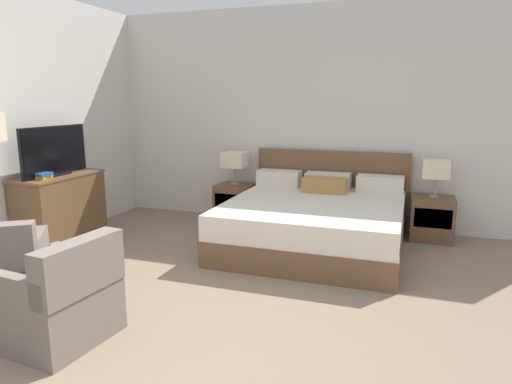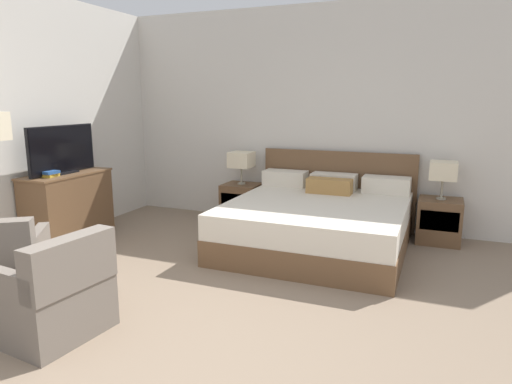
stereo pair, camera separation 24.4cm
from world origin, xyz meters
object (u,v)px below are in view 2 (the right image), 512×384
bed (318,222)px  table_lamp_right (443,171)px  nightstand_right (439,221)px  tv (62,150)px  dresser (68,206)px  nightstand_left (242,203)px  table_lamp_left (241,160)px  book_blue_cover (46,172)px  armchair_companion (52,297)px  book_red_cover (46,175)px

bed → table_lamp_right: size_ratio=4.61×
nightstand_right → tv: 4.46m
dresser → nightstand_right: bearing=21.6°
nightstand_left → table_lamp_right: size_ratio=1.18×
nightstand_right → tv: bearing=-158.2°
table_lamp_left → book_blue_cover: 2.43m
armchair_companion → tv: bearing=131.6°
book_red_cover → table_lamp_right: bearing=24.7°
bed → armchair_companion: bearing=-115.5°
bed → table_lamp_left: (-1.27, 0.72, 0.56)m
book_red_cover → book_blue_cover: book_blue_cover is taller
nightstand_left → table_lamp_left: 0.59m
dresser → tv: tv is taller
book_blue_cover → nightstand_left: bearing=50.8°
table_lamp_right → book_blue_cover: size_ratio=1.72×
armchair_companion → nightstand_right: bearing=53.0°
table_lamp_left → table_lamp_right: size_ratio=1.00×
book_blue_cover → table_lamp_left: bearing=50.8°
nightstand_left → table_lamp_right: (2.55, 0.00, 0.59)m
dresser → tv: (0.00, -0.02, 0.67)m
dresser → book_red_cover: size_ratio=4.37×
tv → table_lamp_left: bearing=47.0°
book_red_cover → dresser: bearing=86.2°
table_lamp_left → dresser: table_lamp_left is taller
tv → book_blue_cover: tv is taller
bed → nightstand_left: bed is taller
nightstand_right → armchair_companion: armchair_companion is taller
table_lamp_right → tv: bearing=-158.1°
bed → table_lamp_right: bearing=29.5°
table_lamp_right → armchair_companion: (-2.53, -3.36, -0.57)m
nightstand_right → dresser: dresser is taller
dresser → book_blue_cover: 0.53m
tv → book_blue_cover: 0.33m
table_lamp_left → table_lamp_right: same height
bed → tv: size_ratio=2.14×
bed → tv: bearing=-161.9°
nightstand_left → table_lamp_right: bearing=0.0°
nightstand_right → book_blue_cover: book_blue_cover is taller
nightstand_right → armchair_companion: size_ratio=0.69×
bed → armchair_companion: bed is taller
dresser → nightstand_left: bearing=46.6°
book_red_cover → book_blue_cover: bearing=0.0°
bed → book_red_cover: 3.09m
book_red_cover → armchair_companion: (1.56, -1.48, -0.56)m
bed → book_red_cover: bed is taller
nightstand_left → armchair_companion: bearing=-89.7°
table_lamp_right → book_blue_cover: (-4.08, -1.88, 0.02)m
tv → armchair_companion: bearing=-48.4°
nightstand_left → table_lamp_left: size_ratio=1.18×
nightstand_right → armchair_companion: (-2.53, -3.36, 0.02)m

